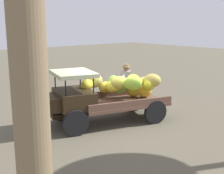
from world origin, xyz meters
TOP-DOWN VIEW (x-y plane):
  - ground_plane at (0.00, 0.00)m, footprint 60.00×60.00m
  - truck at (0.06, -0.03)m, footprint 4.66×2.70m
  - farmer at (-2.03, -1.20)m, footprint 0.57×0.55m

SIDE VIEW (x-z plane):
  - ground_plane at x=0.00m, z-range 0.00..0.00m
  - farmer at x=-2.03m, z-range 0.12..1.82m
  - truck at x=0.06m, z-range 0.06..1.90m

